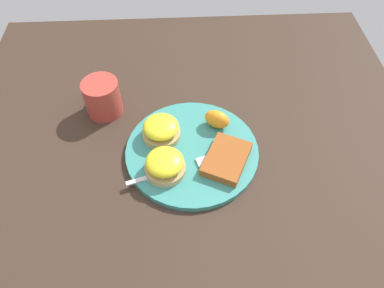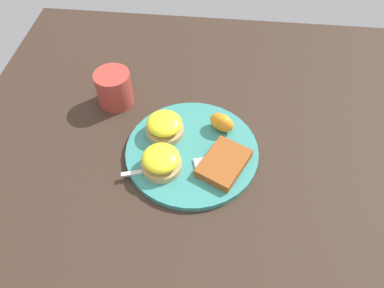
{
  "view_description": "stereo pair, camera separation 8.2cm",
  "coord_description": "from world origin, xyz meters",
  "px_view_note": "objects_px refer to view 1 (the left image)",
  "views": [
    {
      "loc": [
        -0.52,
        0.03,
        0.68
      ],
      "look_at": [
        0.0,
        0.0,
        0.03
      ],
      "focal_mm": 35.0,
      "sensor_mm": 36.0,
      "label": 1
    },
    {
      "loc": [
        -0.52,
        -0.05,
        0.68
      ],
      "look_at": [
        0.0,
        0.0,
        0.03
      ],
      "focal_mm": 35.0,
      "sensor_mm": 36.0,
      "label": 2
    }
  ],
  "objects_px": {
    "sandwich_benedict_right": "(165,164)",
    "hashbrown_patty": "(227,159)",
    "sandwich_benedict_left": "(161,129)",
    "fork": "(178,169)",
    "cup": "(102,97)",
    "orange_wedge": "(217,119)"
  },
  "relations": [
    {
      "from": "sandwich_benedict_right",
      "to": "hashbrown_patty",
      "type": "relative_size",
      "value": 0.76
    },
    {
      "from": "hashbrown_patty",
      "to": "sandwich_benedict_left",
      "type": "bearing_deg",
      "value": 60.24
    },
    {
      "from": "sandwich_benedict_left",
      "to": "fork",
      "type": "distance_m",
      "value": 0.1
    },
    {
      "from": "sandwich_benedict_right",
      "to": "cup",
      "type": "bearing_deg",
      "value": 36.28
    },
    {
      "from": "hashbrown_patty",
      "to": "cup",
      "type": "height_order",
      "value": "cup"
    },
    {
      "from": "sandwich_benedict_left",
      "to": "hashbrown_patty",
      "type": "relative_size",
      "value": 0.76
    },
    {
      "from": "hashbrown_patty",
      "to": "sandwich_benedict_right",
      "type": "bearing_deg",
      "value": 97.56
    },
    {
      "from": "sandwich_benedict_right",
      "to": "fork",
      "type": "distance_m",
      "value": 0.03
    },
    {
      "from": "sandwich_benedict_left",
      "to": "hashbrown_patty",
      "type": "height_order",
      "value": "sandwich_benedict_left"
    },
    {
      "from": "fork",
      "to": "hashbrown_patty",
      "type": "bearing_deg",
      "value": -81.46
    },
    {
      "from": "sandwich_benedict_left",
      "to": "orange_wedge",
      "type": "xyz_separation_m",
      "value": [
        0.03,
        -0.13,
        -0.0
      ]
    },
    {
      "from": "sandwich_benedict_left",
      "to": "cup",
      "type": "xyz_separation_m",
      "value": [
        0.1,
        0.14,
        0.01
      ]
    },
    {
      "from": "sandwich_benedict_right",
      "to": "fork",
      "type": "relative_size",
      "value": 0.45
    },
    {
      "from": "hashbrown_patty",
      "to": "orange_wedge",
      "type": "xyz_separation_m",
      "value": [
        0.11,
        0.01,
        0.01
      ]
    },
    {
      "from": "sandwich_benedict_left",
      "to": "cup",
      "type": "relative_size",
      "value": 0.75
    },
    {
      "from": "sandwich_benedict_right",
      "to": "sandwich_benedict_left",
      "type": "bearing_deg",
      "value": 4.58
    },
    {
      "from": "sandwich_benedict_left",
      "to": "sandwich_benedict_right",
      "type": "distance_m",
      "value": 0.1
    },
    {
      "from": "cup",
      "to": "hashbrown_patty",
      "type": "bearing_deg",
      "value": -123.25
    },
    {
      "from": "hashbrown_patty",
      "to": "orange_wedge",
      "type": "relative_size",
      "value": 1.91
    },
    {
      "from": "fork",
      "to": "sandwich_benedict_right",
      "type": "bearing_deg",
      "value": 93.53
    },
    {
      "from": "sandwich_benedict_left",
      "to": "orange_wedge",
      "type": "bearing_deg",
      "value": -78.88
    },
    {
      "from": "sandwich_benedict_left",
      "to": "cup",
      "type": "bearing_deg",
      "value": 53.51
    }
  ]
}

